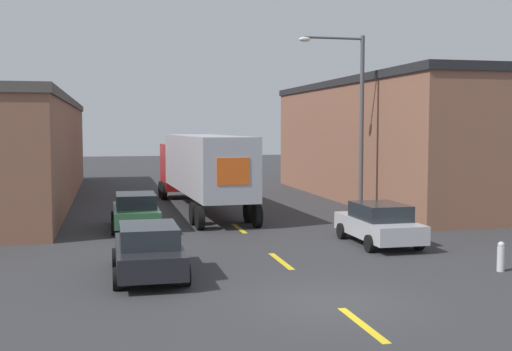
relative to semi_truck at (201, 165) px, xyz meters
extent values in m
plane|color=#333335|center=(0.71, -17.94, -2.31)|extent=(160.00, 160.00, 0.00)
cube|color=yellow|center=(0.71, -19.72, -2.30)|extent=(0.20, 2.55, 0.01)
cube|color=yellow|center=(0.71, -13.01, -2.30)|extent=(0.20, 2.55, 0.01)
cube|color=yellow|center=(0.71, -6.29, -2.30)|extent=(0.20, 2.55, 0.01)
cube|color=brown|center=(14.33, 2.69, 0.97)|extent=(12.59, 22.83, 6.55)
cube|color=#232326|center=(14.33, 2.69, 4.45)|extent=(12.79, 23.03, 0.40)
cube|color=#B21919|center=(-0.27, 5.96, -0.45)|extent=(2.46, 2.87, 2.73)
cube|color=#A8A8B2|center=(0.06, -1.37, 0.16)|extent=(2.97, 11.41, 2.75)
cube|color=#E55619|center=(0.32, -7.04, 0.16)|extent=(1.35, 0.09, 1.10)
cylinder|color=black|center=(0.94, 6.36, -1.81)|extent=(0.32, 1.00, 0.99)
cylinder|color=black|center=(-1.52, 6.25, -1.81)|extent=(0.32, 1.00, 0.99)
cylinder|color=black|center=(0.99, 5.25, -1.81)|extent=(0.32, 1.00, 0.99)
cylinder|color=black|center=(-1.47, 5.14, -1.81)|extent=(0.32, 1.00, 0.99)
cylinder|color=black|center=(1.45, -4.77, -1.81)|extent=(0.32, 1.00, 0.99)
cylinder|color=black|center=(-1.01, -4.88, -1.81)|extent=(0.32, 1.00, 0.99)
cylinder|color=black|center=(1.51, -6.17, -1.81)|extent=(0.32, 1.00, 0.99)
cylinder|color=black|center=(-0.94, -6.28, -1.81)|extent=(0.32, 1.00, 0.99)
cube|color=black|center=(-3.51, -14.18, -1.69)|extent=(1.81, 4.37, 0.64)
cube|color=#23282D|center=(-3.51, -14.31, -1.09)|extent=(1.59, 2.27, 0.57)
cylinder|color=black|center=(-2.61, -12.82, -2.01)|extent=(0.22, 0.60, 0.60)
cylinder|color=black|center=(-4.41, -12.82, -2.01)|extent=(0.22, 0.60, 0.60)
cylinder|color=black|center=(-2.61, -15.53, -2.01)|extent=(0.22, 0.60, 0.60)
cylinder|color=black|center=(-4.41, -15.53, -2.01)|extent=(0.22, 0.60, 0.60)
cube|color=#B2B2B7|center=(4.94, -10.94, -1.69)|extent=(1.81, 4.37, 0.64)
cube|color=#23282D|center=(4.94, -11.07, -1.09)|extent=(1.59, 2.27, 0.57)
cylinder|color=black|center=(5.84, -9.59, -2.01)|extent=(0.22, 0.60, 0.60)
cylinder|color=black|center=(4.04, -9.59, -2.01)|extent=(0.22, 0.60, 0.60)
cylinder|color=black|center=(5.84, -12.30, -2.01)|extent=(0.22, 0.60, 0.60)
cylinder|color=black|center=(4.04, -12.30, -2.01)|extent=(0.22, 0.60, 0.60)
cube|color=#2D5B38|center=(-3.51, -5.47, -1.69)|extent=(1.81, 4.37, 0.64)
cube|color=#23282D|center=(-3.51, -5.60, -1.09)|extent=(1.59, 2.27, 0.57)
cylinder|color=black|center=(-2.61, -4.11, -2.01)|extent=(0.22, 0.60, 0.60)
cylinder|color=black|center=(-4.41, -4.11, -2.01)|extent=(0.22, 0.60, 0.60)
cylinder|color=black|center=(-2.61, -6.82, -2.01)|extent=(0.22, 0.60, 0.60)
cylinder|color=black|center=(-4.41, -6.82, -2.01)|extent=(0.22, 0.60, 0.60)
cylinder|color=#4C4C51|center=(7.09, -3.98, 1.94)|extent=(0.20, 0.20, 8.50)
cylinder|color=#4C4C51|center=(5.68, -3.98, 6.05)|extent=(2.83, 0.11, 0.11)
ellipsoid|color=silver|center=(4.26, -3.98, 5.95)|extent=(0.56, 0.32, 0.22)
cylinder|color=silver|center=(6.66, -15.85, -1.94)|extent=(0.22, 0.22, 0.73)
sphere|color=silver|center=(6.66, -15.85, -1.52)|extent=(0.20, 0.20, 0.20)
camera|label=1|loc=(-4.56, -32.41, 1.96)|focal=45.00mm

